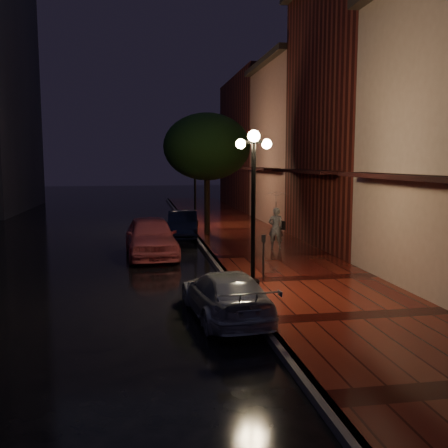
{
  "coord_description": "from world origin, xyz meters",
  "views": [
    {
      "loc": [
        -2.63,
        -17.88,
        3.63
      ],
      "look_at": [
        0.37,
        -0.25,
        1.4
      ],
      "focal_mm": 40.0,
      "sensor_mm": 36.0,
      "label": 1
    }
  ],
  "objects_px": {
    "pink_car": "(151,237)",
    "silver_car": "(226,295)",
    "street_tree": "(207,149)",
    "parking_meter": "(263,252)",
    "streetlamp_near": "(253,201)",
    "streetlamp_far": "(195,181)",
    "navy_car": "(183,225)",
    "woman_with_umbrella": "(276,211)"
  },
  "relations": [
    {
      "from": "pink_car",
      "to": "silver_car",
      "type": "distance_m",
      "value": 8.12
    },
    {
      "from": "street_tree",
      "to": "parking_meter",
      "type": "xyz_separation_m",
      "value": [
        0.39,
        -9.58,
        -3.29
      ]
    },
    {
      "from": "streetlamp_near",
      "to": "pink_car",
      "type": "height_order",
      "value": "streetlamp_near"
    },
    {
      "from": "pink_car",
      "to": "parking_meter",
      "type": "distance_m",
      "value": 5.83
    },
    {
      "from": "streetlamp_far",
      "to": "navy_car",
      "type": "relative_size",
      "value": 1.1
    },
    {
      "from": "woman_with_umbrella",
      "to": "streetlamp_far",
      "type": "bearing_deg",
      "value": -56.56
    },
    {
      "from": "streetlamp_far",
      "to": "pink_car",
      "type": "distance_m",
      "value": 8.36
    },
    {
      "from": "street_tree",
      "to": "pink_car",
      "type": "height_order",
      "value": "street_tree"
    },
    {
      "from": "silver_car",
      "to": "parking_meter",
      "type": "xyz_separation_m",
      "value": [
        1.69,
        3.12,
        0.39
      ]
    },
    {
      "from": "silver_car",
      "to": "navy_car",
      "type": "bearing_deg",
      "value": -95.79
    },
    {
      "from": "streetlamp_near",
      "to": "silver_car",
      "type": "relative_size",
      "value": 1.12
    },
    {
      "from": "streetlamp_near",
      "to": "pink_car",
      "type": "xyz_separation_m",
      "value": [
        -2.58,
        6.26,
        -1.82
      ]
    },
    {
      "from": "streetlamp_far",
      "to": "streetlamp_near",
      "type": "bearing_deg",
      "value": -90.0
    },
    {
      "from": "streetlamp_near",
      "to": "woman_with_umbrella",
      "type": "relative_size",
      "value": 1.84
    },
    {
      "from": "street_tree",
      "to": "woman_with_umbrella",
      "type": "bearing_deg",
      "value": -65.05
    },
    {
      "from": "silver_car",
      "to": "woman_with_umbrella",
      "type": "bearing_deg",
      "value": -118.53
    },
    {
      "from": "streetlamp_near",
      "to": "silver_car",
      "type": "distance_m",
      "value": 2.86
    },
    {
      "from": "pink_car",
      "to": "woman_with_umbrella",
      "type": "bearing_deg",
      "value": -2.08
    },
    {
      "from": "streetlamp_far",
      "to": "woman_with_umbrella",
      "type": "relative_size",
      "value": 1.84
    },
    {
      "from": "silver_car",
      "to": "woman_with_umbrella",
      "type": "xyz_separation_m",
      "value": [
        3.46,
        8.08,
        1.14
      ]
    },
    {
      "from": "streetlamp_far",
      "to": "pink_car",
      "type": "height_order",
      "value": "streetlamp_far"
    },
    {
      "from": "woman_with_umbrella",
      "to": "pink_car",
      "type": "bearing_deg",
      "value": 17.12
    },
    {
      "from": "streetlamp_near",
      "to": "streetlamp_far",
      "type": "xyz_separation_m",
      "value": [
        0.0,
        14.0,
        0.0
      ]
    },
    {
      "from": "pink_car",
      "to": "street_tree",
      "type": "bearing_deg",
      "value": 55.76
    },
    {
      "from": "streetlamp_near",
      "to": "navy_car",
      "type": "relative_size",
      "value": 1.1
    },
    {
      "from": "silver_car",
      "to": "woman_with_umbrella",
      "type": "relative_size",
      "value": 1.64
    },
    {
      "from": "woman_with_umbrella",
      "to": "streetlamp_near",
      "type": "bearing_deg",
      "value": 85.15
    },
    {
      "from": "streetlamp_near",
      "to": "street_tree",
      "type": "relative_size",
      "value": 0.74
    },
    {
      "from": "streetlamp_near",
      "to": "street_tree",
      "type": "bearing_deg",
      "value": 88.65
    },
    {
      "from": "navy_car",
      "to": "woman_with_umbrella",
      "type": "relative_size",
      "value": 1.67
    },
    {
      "from": "streetlamp_far",
      "to": "navy_car",
      "type": "distance_m",
      "value": 3.85
    },
    {
      "from": "street_tree",
      "to": "streetlamp_near",
      "type": "bearing_deg",
      "value": -91.35
    },
    {
      "from": "pink_car",
      "to": "navy_car",
      "type": "xyz_separation_m",
      "value": [
        1.63,
        4.56,
        -0.14
      ]
    },
    {
      "from": "pink_car",
      "to": "woman_with_umbrella",
      "type": "relative_size",
      "value": 1.97
    },
    {
      "from": "pink_car",
      "to": "navy_car",
      "type": "distance_m",
      "value": 4.85
    },
    {
      "from": "streetlamp_far",
      "to": "woman_with_umbrella",
      "type": "distance_m",
      "value": 8.06
    },
    {
      "from": "pink_car",
      "to": "parking_meter",
      "type": "xyz_separation_m",
      "value": [
        3.23,
        -4.85,
        0.17
      ]
    },
    {
      "from": "pink_car",
      "to": "woman_with_umbrella",
      "type": "xyz_separation_m",
      "value": [
        4.99,
        0.1,
        0.91
      ]
    },
    {
      "from": "street_tree",
      "to": "parking_meter",
      "type": "distance_m",
      "value": 10.14
    },
    {
      "from": "streetlamp_near",
      "to": "pink_car",
      "type": "distance_m",
      "value": 7.01
    },
    {
      "from": "streetlamp_near",
      "to": "streetlamp_far",
      "type": "distance_m",
      "value": 14.0
    },
    {
      "from": "parking_meter",
      "to": "streetlamp_far",
      "type": "bearing_deg",
      "value": 110.68
    }
  ]
}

